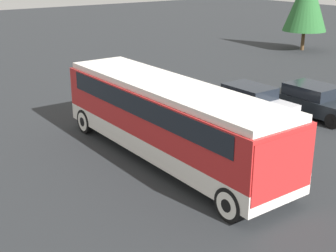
{
  "coord_description": "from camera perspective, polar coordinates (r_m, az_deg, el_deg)",
  "views": [
    {
      "loc": [
        12.77,
        -9.29,
        6.85
      ],
      "look_at": [
        0.0,
        0.0,
        1.29
      ],
      "focal_mm": 50.0,
      "sensor_mm": 36.0,
      "label": 1
    }
  ],
  "objects": [
    {
      "name": "parked_car_mid",
      "position": [
        21.92,
        10.06,
        2.92
      ],
      "size": [
        4.28,
        1.8,
        1.49
      ],
      "color": "#BCBCC1",
      "rests_on": "ground_plane"
    },
    {
      "name": "tour_bus",
      "position": [
        16.53,
        0.2,
        1.35
      ],
      "size": [
        10.64,
        2.62,
        2.86
      ],
      "color": "silver",
      "rests_on": "ground_plane"
    },
    {
      "name": "parked_car_near",
      "position": [
        22.93,
        17.28,
        3.01
      ],
      "size": [
        4.28,
        1.96,
        1.45
      ],
      "color": "black",
      "rests_on": "ground_plane"
    },
    {
      "name": "ground_plane",
      "position": [
        17.21,
        -0.0,
        -4.05
      ],
      "size": [
        120.0,
        120.0,
        0.0
      ],
      "primitive_type": "plane",
      "color": "#26282B"
    },
    {
      "name": "tree_left",
      "position": [
        39.92,
        16.56,
        14.52
      ],
      "size": [
        3.48,
        3.48,
        6.43
      ],
      "color": "brown",
      "rests_on": "ground_plane"
    }
  ]
}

